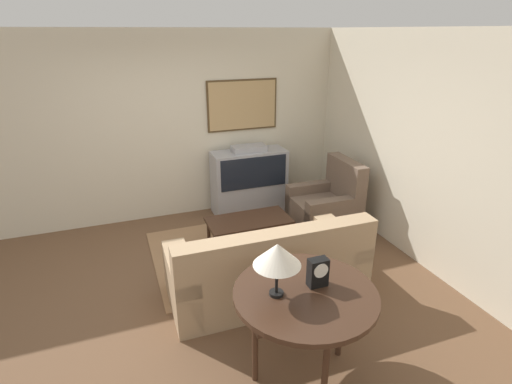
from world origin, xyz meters
name	(u,v)px	position (x,y,z in m)	size (l,w,h in m)	color
ground_plane	(206,290)	(0.00, 0.00, 0.00)	(12.00, 12.00, 0.00)	brown
wall_back	(167,128)	(0.02, 2.13, 1.35)	(12.00, 0.10, 2.70)	beige
wall_right	(416,149)	(2.63, 0.00, 1.35)	(0.06, 12.00, 2.70)	beige
area_rug	(243,251)	(0.66, 0.65, 0.01)	(2.27, 1.82, 0.01)	#99704C
tv	(249,181)	(1.16, 1.81, 0.50)	(1.13, 0.45, 1.07)	#9E9EA3
couch	(268,270)	(0.62, -0.31, 0.31)	(2.06, 0.92, 0.90)	tan
armchair	(326,208)	(1.98, 0.85, 0.32)	(0.85, 0.82, 1.01)	brown
coffee_table	(249,222)	(0.76, 0.71, 0.37)	(1.06, 0.54, 0.42)	#3D2619
console_table	(305,299)	(0.49, -1.38, 0.74)	(1.12, 1.12, 0.80)	#3D2619
table_lamp	(277,255)	(0.26, -1.33, 1.15)	(0.36, 0.36, 0.44)	black
mantel_clock	(318,272)	(0.61, -1.34, 0.92)	(0.15, 0.10, 0.24)	black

